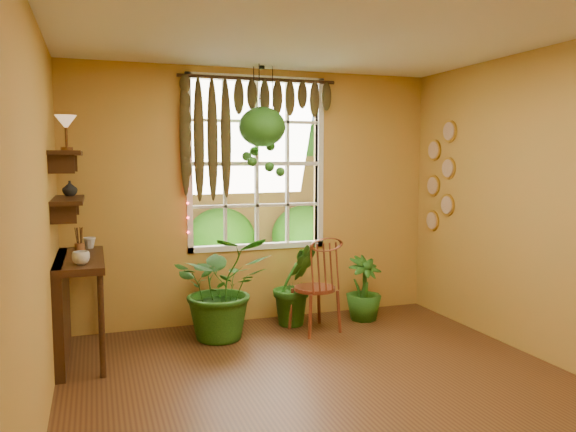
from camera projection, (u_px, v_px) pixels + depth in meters
name	position (u px, v px, depth m)	size (l,w,h in m)	color
floor	(344.00, 402.00, 4.06)	(4.50, 4.50, 0.00)	#583419
ceiling	(348.00, 18.00, 3.79)	(4.50, 4.50, 0.00)	white
wall_back	(257.00, 196.00, 6.04)	(4.00, 4.00, 0.00)	#B9923F
wall_left	(34.00, 228.00, 3.27)	(4.50, 4.50, 0.00)	#B9923F
wall_right	(569.00, 208.00, 4.57)	(4.50, 4.50, 0.00)	#B9923F
window	(256.00, 164.00, 6.03)	(1.52, 0.10, 1.86)	white
valance_vine	(252.00, 108.00, 5.83)	(1.70, 0.12, 1.10)	#3D2210
string_lights	(187.00, 159.00, 5.70)	(0.03, 0.03, 1.54)	#FF2633
wall_plates	(440.00, 177.00, 6.23)	(0.04, 0.32, 1.10)	beige
counter_ledge	(68.00, 297.00, 4.89)	(0.40, 1.20, 0.90)	#3D2210
shelf_lower	(68.00, 200.00, 4.81)	(0.25, 0.90, 0.04)	#3D2210
shelf_upper	(66.00, 153.00, 4.77)	(0.25, 0.90, 0.04)	#3D2210
backyard	(202.00, 184.00, 10.47)	(14.00, 10.00, 12.00)	#284E16
windsor_chair	(317.00, 300.00, 5.69)	(0.50, 0.52, 1.12)	maroon
potted_plant_left	(223.00, 287.00, 5.45)	(0.93, 0.80, 1.03)	#124412
potted_plant_mid	(296.00, 284.00, 5.91)	(0.48, 0.39, 0.88)	#124412
potted_plant_right	(364.00, 288.00, 6.10)	(0.39, 0.39, 0.69)	#124412
hanging_basket	(262.00, 132.00, 5.78)	(0.48, 0.48, 1.15)	black
cup_a	(81.00, 258.00, 4.52)	(0.14, 0.14, 0.11)	silver
cup_b	(90.00, 243.00, 5.35)	(0.11, 0.11, 0.11)	beige
brush_jar	(79.00, 241.00, 4.99)	(0.09, 0.09, 0.31)	brown
shelf_vase	(70.00, 188.00, 5.08)	(0.13, 0.13, 0.14)	#B2AD99
tiffany_lamp	(66.00, 125.00, 4.53)	(0.17, 0.17, 0.28)	#563518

